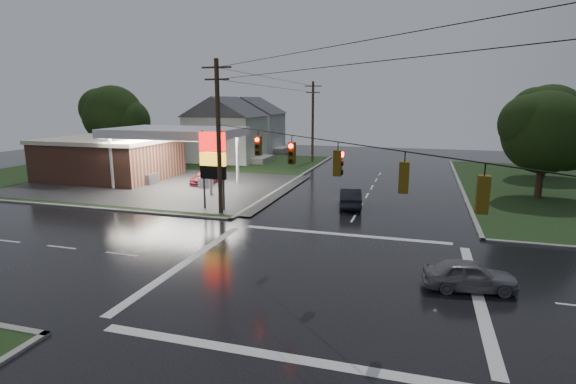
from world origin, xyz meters
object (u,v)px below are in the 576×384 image
(car_pump, at_px, (207,176))
(tree_ne_far, at_px, (550,119))
(tree_nw_behind, at_px, (114,116))
(gas_station, at_px, (119,155))
(house_near, at_px, (226,128))
(house_far, at_px, (251,124))
(pylon_sign, at_px, (213,158))
(utility_pole_nw, at_px, (219,136))
(utility_pole_n, at_px, (313,121))
(tree_ne_near, at_px, (547,133))
(car_crossing, at_px, (469,275))
(car_north, at_px, (350,197))

(car_pump, bearing_deg, tree_ne_far, 18.93)
(tree_nw_behind, height_order, car_pump, tree_nw_behind)
(gas_station, relative_size, tree_ne_far, 2.67)
(house_near, height_order, house_far, same)
(pylon_sign, distance_m, utility_pole_nw, 2.22)
(utility_pole_n, height_order, house_near, utility_pole_n)
(tree_nw_behind, bearing_deg, tree_ne_near, -9.47)
(pylon_sign, xyz_separation_m, utility_pole_nw, (1.00, -1.00, 1.71))
(gas_station, relative_size, pylon_sign, 4.37)
(tree_ne_far, bearing_deg, car_crossing, -107.32)
(utility_pole_n, relative_size, car_pump, 2.09)
(utility_pole_nw, relative_size, car_crossing, 2.76)
(tree_ne_near, xyz_separation_m, car_north, (-14.94, -7.51, -4.80))
(house_near, bearing_deg, gas_station, -106.17)
(tree_nw_behind, xyz_separation_m, tree_ne_near, (47.98, -8.00, -0.62))
(car_pump, bearing_deg, car_north, -24.29)
(tree_nw_behind, xyz_separation_m, car_crossing, (40.52, -29.59, -5.50))
(gas_station, distance_m, tree_nw_behind, 13.63)
(house_far, relative_size, tree_nw_behind, 1.10)
(utility_pole_nw, distance_m, car_crossing, 19.23)
(utility_pole_n, bearing_deg, tree_ne_far, -8.55)
(pylon_sign, bearing_deg, house_near, 112.28)
(gas_station, distance_m, car_pump, 9.93)
(gas_station, bearing_deg, house_near, 73.83)
(tree_ne_near, relative_size, car_north, 1.95)
(gas_station, bearing_deg, tree_nw_behind, 128.42)
(house_far, distance_m, car_pump, 28.75)
(car_crossing, distance_m, car_pump, 29.99)
(pylon_sign, relative_size, car_pump, 1.19)
(gas_station, bearing_deg, utility_pole_nw, -32.23)
(gas_station, height_order, tree_ne_far, tree_ne_far)
(tree_ne_far, bearing_deg, gas_station, -161.54)
(gas_station, height_order, utility_pole_nw, utility_pole_nw)
(tree_nw_behind, relative_size, tree_ne_far, 1.02)
(tree_nw_behind, bearing_deg, house_far, 56.56)
(house_near, height_order, car_crossing, house_near)
(gas_station, xyz_separation_m, tree_ne_near, (39.82, 2.29, 3.01))
(house_near, distance_m, car_crossing, 45.21)
(tree_ne_near, height_order, car_north, tree_ne_near)
(house_far, xyz_separation_m, tree_ne_near, (36.09, -26.01, 1.16))
(house_near, relative_size, car_crossing, 2.78)
(tree_ne_near, distance_m, tree_ne_far, 12.39)
(car_crossing, bearing_deg, utility_pole_n, 14.67)
(tree_nw_behind, height_order, car_crossing, tree_nw_behind)
(tree_ne_near, bearing_deg, house_near, 158.24)
(pylon_sign, xyz_separation_m, car_north, (9.70, 3.98, -3.25))
(gas_station, xyz_separation_m, utility_pole_n, (16.18, 18.30, 2.92))
(gas_station, bearing_deg, utility_pole_n, 48.53)
(pylon_sign, relative_size, tree_nw_behind, 0.60)
(utility_pole_n, relative_size, car_north, 2.28)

